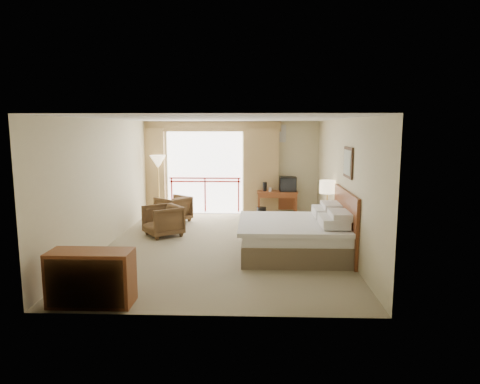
{
  "coord_description": "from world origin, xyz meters",
  "views": [
    {
      "loc": [
        0.66,
        -8.95,
        2.52
      ],
      "look_at": [
        0.34,
        0.4,
        1.11
      ],
      "focal_mm": 32.0,
      "sensor_mm": 36.0,
      "label": 1
    }
  ],
  "objects_px": {
    "armchair_far": "(174,222)",
    "dresser": "(91,278)",
    "wastebasket": "(261,213)",
    "tv": "(288,184)",
    "nightstand": "(327,223)",
    "table_lamp": "(327,187)",
    "side_table": "(157,213)",
    "bed": "(296,236)",
    "desk": "(277,197)",
    "armchair_near": "(163,236)",
    "floor_lamp": "(158,164)"
  },
  "relations": [
    {
      "from": "tv",
      "to": "side_table",
      "type": "height_order",
      "value": "tv"
    },
    {
      "from": "floor_lamp",
      "to": "nightstand",
      "type": "bearing_deg",
      "value": -26.07
    },
    {
      "from": "desk",
      "to": "floor_lamp",
      "type": "height_order",
      "value": "floor_lamp"
    },
    {
      "from": "desk",
      "to": "floor_lamp",
      "type": "relative_size",
      "value": 0.64
    },
    {
      "from": "table_lamp",
      "to": "side_table",
      "type": "relative_size",
      "value": 1.15
    },
    {
      "from": "side_table",
      "to": "armchair_near",
      "type": "bearing_deg",
      "value": -66.9
    },
    {
      "from": "nightstand",
      "to": "side_table",
      "type": "relative_size",
      "value": 1.22
    },
    {
      "from": "table_lamp",
      "to": "dresser",
      "type": "bearing_deg",
      "value": -135.22
    },
    {
      "from": "table_lamp",
      "to": "floor_lamp",
      "type": "relative_size",
      "value": 0.36
    },
    {
      "from": "armchair_near",
      "to": "desk",
      "type": "bearing_deg",
      "value": 93.8
    },
    {
      "from": "armchair_far",
      "to": "dresser",
      "type": "xyz_separation_m",
      "value": [
        -0.14,
        -5.46,
        0.4
      ]
    },
    {
      "from": "bed",
      "to": "side_table",
      "type": "height_order",
      "value": "bed"
    },
    {
      "from": "wastebasket",
      "to": "side_table",
      "type": "height_order",
      "value": "side_table"
    },
    {
      "from": "bed",
      "to": "armchair_far",
      "type": "xyz_separation_m",
      "value": [
        -3.02,
        2.89,
        -0.38
      ]
    },
    {
      "from": "table_lamp",
      "to": "tv",
      "type": "height_order",
      "value": "table_lamp"
    },
    {
      "from": "dresser",
      "to": "tv",
      "type": "bearing_deg",
      "value": 59.11
    },
    {
      "from": "armchair_far",
      "to": "side_table",
      "type": "height_order",
      "value": "side_table"
    },
    {
      "from": "armchair_near",
      "to": "floor_lamp",
      "type": "bearing_deg",
      "value": 159.12
    },
    {
      "from": "table_lamp",
      "to": "armchair_far",
      "type": "relative_size",
      "value": 0.82
    },
    {
      "from": "nightstand",
      "to": "floor_lamp",
      "type": "height_order",
      "value": "floor_lamp"
    },
    {
      "from": "floor_lamp",
      "to": "dresser",
      "type": "xyz_separation_m",
      "value": [
        0.37,
        -6.05,
        -1.11
      ]
    },
    {
      "from": "nightstand",
      "to": "table_lamp",
      "type": "bearing_deg",
      "value": 89.24
    },
    {
      "from": "bed",
      "to": "table_lamp",
      "type": "distance_m",
      "value": 1.8
    },
    {
      "from": "floor_lamp",
      "to": "side_table",
      "type": "bearing_deg",
      "value": -80.12
    },
    {
      "from": "nightstand",
      "to": "floor_lamp",
      "type": "relative_size",
      "value": 0.38
    },
    {
      "from": "armchair_near",
      "to": "side_table",
      "type": "xyz_separation_m",
      "value": [
        -0.33,
        0.78,
        0.38
      ]
    },
    {
      "from": "floor_lamp",
      "to": "desk",
      "type": "bearing_deg",
      "value": 3.44
    },
    {
      "from": "bed",
      "to": "nightstand",
      "type": "distance_m",
      "value": 1.58
    },
    {
      "from": "bed",
      "to": "floor_lamp",
      "type": "bearing_deg",
      "value": 135.49
    },
    {
      "from": "wastebasket",
      "to": "floor_lamp",
      "type": "xyz_separation_m",
      "value": [
        -2.9,
        0.12,
        1.35
      ]
    },
    {
      "from": "tv",
      "to": "floor_lamp",
      "type": "height_order",
      "value": "floor_lamp"
    },
    {
      "from": "floor_lamp",
      "to": "wastebasket",
      "type": "bearing_deg",
      "value": -2.35
    },
    {
      "from": "desk",
      "to": "tv",
      "type": "distance_m",
      "value": 0.48
    },
    {
      "from": "nightstand",
      "to": "floor_lamp",
      "type": "xyz_separation_m",
      "value": [
        -4.37,
        2.14,
        1.17
      ]
    },
    {
      "from": "armchair_far",
      "to": "dresser",
      "type": "height_order",
      "value": "dresser"
    },
    {
      "from": "dresser",
      "to": "desk",
      "type": "bearing_deg",
      "value": 61.53
    },
    {
      "from": "desk",
      "to": "dresser",
      "type": "bearing_deg",
      "value": -117.04
    },
    {
      "from": "side_table",
      "to": "floor_lamp",
      "type": "relative_size",
      "value": 0.31
    },
    {
      "from": "table_lamp",
      "to": "armchair_far",
      "type": "distance_m",
      "value": 4.29
    },
    {
      "from": "wastebasket",
      "to": "tv",
      "type": "bearing_deg",
      "value": 19.54
    },
    {
      "from": "desk",
      "to": "armchair_near",
      "type": "xyz_separation_m",
      "value": [
        -2.78,
        -2.3,
        -0.58
      ]
    },
    {
      "from": "armchair_near",
      "to": "dresser",
      "type": "distance_m",
      "value": 3.98
    },
    {
      "from": "bed",
      "to": "floor_lamp",
      "type": "xyz_separation_m",
      "value": [
        -3.54,
        3.48,
        1.13
      ]
    },
    {
      "from": "desk",
      "to": "dresser",
      "type": "height_order",
      "value": "dresser"
    },
    {
      "from": "bed",
      "to": "armchair_near",
      "type": "height_order",
      "value": "bed"
    },
    {
      "from": "table_lamp",
      "to": "floor_lamp",
      "type": "xyz_separation_m",
      "value": [
        -4.37,
        2.09,
        0.35
      ]
    },
    {
      "from": "nightstand",
      "to": "dresser",
      "type": "relative_size",
      "value": 0.57
    },
    {
      "from": "wastebasket",
      "to": "dresser",
      "type": "relative_size",
      "value": 0.27
    },
    {
      "from": "table_lamp",
      "to": "side_table",
      "type": "bearing_deg",
      "value": 169.59
    },
    {
      "from": "desk",
      "to": "armchair_far",
      "type": "xyz_separation_m",
      "value": [
        -2.82,
        -0.79,
        -0.58
      ]
    }
  ]
}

